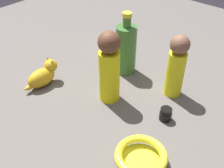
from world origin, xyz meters
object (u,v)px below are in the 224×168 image
Objects in this scene: nail_polish_jar at (166,114)px; banana at (106,44)px; cat_figurine at (43,75)px; person_figure_adult at (109,67)px; bowl at (141,157)px; bottle_tall at (126,49)px; person_figure_child at (176,66)px.

nail_polish_jar is 0.25× the size of banana.
person_figure_adult is at bearing 22.59° from cat_figurine.
bottle_tall is (-0.30, 0.30, 0.07)m from bowl.
bottle_tall is 0.95× the size of person_figure_adult.
person_figure_adult is (-0.24, 0.14, 0.10)m from bowl.
person_figure_adult is (0.23, 0.09, 0.08)m from cat_figurine.
person_figure_child is at bearing 112.54° from nail_polish_jar.
nail_polish_jar is 0.19× the size of person_figure_child.
banana is at bearing 134.10° from person_figure_adult.
bottle_tall is at bearing 111.05° from person_figure_adult.
person_figure_adult is at bearing 149.01° from bowl.
cat_figurine is at bearing -162.40° from nail_polish_jar.
person_figure_adult is at bearing -168.53° from nail_polish_jar.
person_figure_adult is at bearing -68.95° from bottle_tall.
person_figure_child reaches higher than bowl.
person_figure_child is at bearing 48.41° from person_figure_adult.
nail_polish_jar is at bearing 17.60° from cat_figurine.
banana reaches higher than nail_polish_jar.
bowl is at bearing -5.90° from cat_figurine.
person_figure_child is at bearing 106.76° from bowl.
bottle_tall is at bearing 31.77° from banana.
person_figure_child is at bearing 44.48° from banana.
cat_figurine is 0.31m from bottle_tall.
bottle_tall reaches higher than person_figure_child.
bottle_tall is at bearing 134.47° from bowl.
nail_polish_jar is 0.17× the size of person_figure_adult.
bowl and nail_polish_jar have the same top height.
person_figure_child is (0.14, 0.16, -0.01)m from person_figure_adult.
nail_polish_jar is 0.44m from cat_figurine.
cat_figurine reaches higher than banana.
banana is (-0.00, 0.33, -0.02)m from cat_figurine.
bowl is 0.83× the size of banana.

